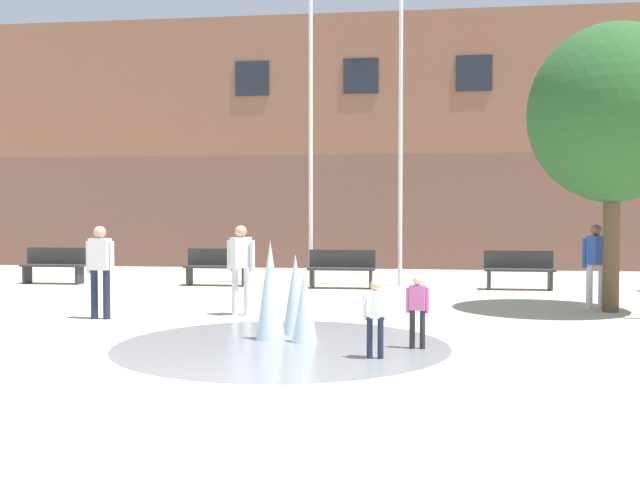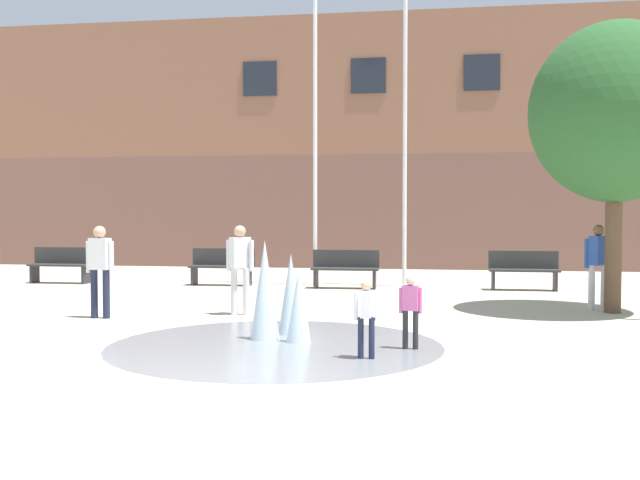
% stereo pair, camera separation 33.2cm
% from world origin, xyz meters
% --- Properties ---
extents(ground_plane, '(100.00, 100.00, 0.00)m').
position_xyz_m(ground_plane, '(0.00, 0.00, 0.00)').
color(ground_plane, '#BCB299').
extents(library_building, '(36.00, 6.05, 8.10)m').
position_xyz_m(library_building, '(0.00, 19.72, 4.05)').
color(library_building, brown).
rests_on(library_building, ground).
extents(splash_fountain, '(4.60, 4.60, 1.43)m').
position_xyz_m(splash_fountain, '(-0.06, 3.47, 0.49)').
color(splash_fountain, gray).
rests_on(splash_fountain, ground).
extents(park_bench_far_left, '(1.60, 0.44, 0.91)m').
position_xyz_m(park_bench_far_left, '(-7.33, 10.86, 0.48)').
color(park_bench_far_left, '#28282D').
rests_on(park_bench_far_left, ground).
extents(park_bench_left_of_flagpoles, '(1.60, 0.44, 0.91)m').
position_xyz_m(park_bench_left_of_flagpoles, '(-3.10, 10.95, 0.48)').
color(park_bench_left_of_flagpoles, '#28282D').
rests_on(park_bench_left_of_flagpoles, ground).
extents(park_bench_under_left_flagpole, '(1.60, 0.44, 0.91)m').
position_xyz_m(park_bench_under_left_flagpole, '(0.01, 10.70, 0.48)').
color(park_bench_under_left_flagpole, '#28282D').
rests_on(park_bench_under_left_flagpole, ground).
extents(park_bench_center, '(1.60, 0.44, 0.91)m').
position_xyz_m(park_bench_center, '(4.17, 10.93, 0.48)').
color(park_bench_center, '#28282D').
rests_on(park_bench_center, ground).
extents(adult_near_bench, '(0.50, 0.38, 1.59)m').
position_xyz_m(adult_near_bench, '(5.13, 7.56, 0.93)').
color(adult_near_bench, silver).
rests_on(adult_near_bench, ground).
extents(adult_watching, '(0.50, 0.23, 1.59)m').
position_xyz_m(adult_watching, '(-3.56, 5.11, 0.93)').
color(adult_watching, '#1E233D').
rests_on(adult_watching, ground).
extents(child_in_fountain, '(0.31, 0.16, 0.99)m').
position_xyz_m(child_in_fountain, '(1.82, 3.02, 0.58)').
color(child_in_fountain, '#28282D').
rests_on(child_in_fountain, ground).
extents(teen_by_trashcan, '(0.50, 0.38, 1.59)m').
position_xyz_m(teen_by_trashcan, '(-1.28, 5.87, 0.93)').
color(teen_by_trashcan, silver).
rests_on(teen_by_trashcan, ground).
extents(child_with_pink_shirt, '(0.31, 0.21, 0.99)m').
position_xyz_m(child_with_pink_shirt, '(1.30, 2.28, 0.58)').
color(child_with_pink_shirt, '#1E233D').
rests_on(child_with_pink_shirt, ground).
extents(flagpole_left, '(0.80, 0.10, 8.29)m').
position_xyz_m(flagpole_left, '(-0.80, 11.36, 4.39)').
color(flagpole_left, silver).
rests_on(flagpole_left, ground).
extents(flagpole_right, '(0.80, 0.10, 7.99)m').
position_xyz_m(flagpole_right, '(1.41, 11.36, 4.24)').
color(flagpole_right, silver).
rests_on(flagpole_right, ground).
extents(street_tree_near_building, '(3.05, 3.05, 5.24)m').
position_xyz_m(street_tree_near_building, '(5.31, 7.18, 3.60)').
color(street_tree_near_building, brown).
rests_on(street_tree_near_building, ground).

